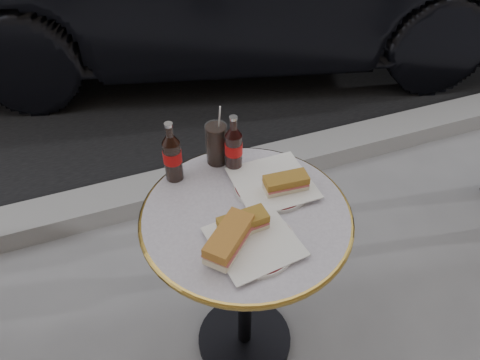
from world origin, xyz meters
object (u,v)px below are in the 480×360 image
object	(u,v)px
cola_bottle_right	(234,144)
cola_bottle_left	(172,152)
bistro_table	(245,287)
plate_right	(273,184)
cola_glass	(216,144)
plate_left	(254,243)

from	to	relation	value
cola_bottle_right	cola_bottle_left	bearing A→B (deg)	172.24
cola_bottle_left	cola_bottle_right	xyz separation A→B (m)	(0.19, -0.03, -0.00)
bistro_table	plate_right	world-z (taller)	plate_right
plate_right	cola_bottle_right	distance (m)	0.17
cola_bottle_left	cola_glass	xyz separation A→B (m)	(0.15, 0.03, -0.03)
bistro_table	cola_bottle_right	size ratio (longest dim) A/B	3.65
plate_left	cola_bottle_right	size ratio (longest dim) A/B	1.15
bistro_table	cola_bottle_left	size ratio (longest dim) A/B	3.53
plate_left	cola_glass	world-z (taller)	cola_glass
bistro_table	cola_bottle_right	distance (m)	0.51
plate_left	plate_right	distance (m)	0.24
cola_bottle_left	cola_glass	world-z (taller)	cola_bottle_left
plate_left	cola_bottle_right	world-z (taller)	cola_bottle_right
cola_bottle_left	plate_left	bearing A→B (deg)	-68.91
plate_left	cola_glass	distance (m)	0.37
plate_left	plate_right	size ratio (longest dim) A/B	0.95
cola_bottle_right	plate_left	bearing A→B (deg)	-100.20
cola_bottle_right	plate_right	bearing A→B (deg)	-55.14
plate_right	cola_bottle_left	xyz separation A→B (m)	(-0.27, 0.14, 0.10)
cola_bottle_right	cola_glass	size ratio (longest dim) A/B	1.42
cola_bottle_left	cola_glass	distance (m)	0.16
bistro_table	cola_glass	xyz separation A→B (m)	(-0.00, 0.25, 0.44)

